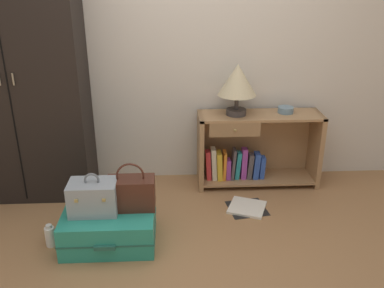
{
  "coord_description": "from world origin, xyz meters",
  "views": [
    {
      "loc": [
        -0.06,
        -2.13,
        1.8
      ],
      "look_at": [
        0.09,
        0.89,
        0.55
      ],
      "focal_mm": 39.2,
      "sensor_mm": 36.0,
      "label": 1
    }
  ],
  "objects_px": {
    "table_lamp": "(237,81)",
    "open_book_on_floor": "(247,208)",
    "bowl": "(286,110)",
    "suitcase_large": "(110,227)",
    "bookshelf": "(252,150)",
    "handbag": "(131,193)",
    "bottle": "(50,236)",
    "train_case": "(93,197)",
    "wardrobe": "(17,72)"
  },
  "relations": [
    {
      "from": "bookshelf",
      "to": "bowl",
      "type": "distance_m",
      "value": 0.46
    },
    {
      "from": "bottle",
      "to": "bookshelf",
      "type": "bearing_deg",
      "value": 29.18
    },
    {
      "from": "wardrobe",
      "to": "table_lamp",
      "type": "xyz_separation_m",
      "value": [
        1.77,
        0.05,
        -0.11
      ]
    },
    {
      "from": "table_lamp",
      "to": "train_case",
      "type": "xyz_separation_m",
      "value": [
        -1.1,
        -0.83,
        -0.59
      ]
    },
    {
      "from": "bottle",
      "to": "wardrobe",
      "type": "bearing_deg",
      "value": 112.81
    },
    {
      "from": "bowl",
      "to": "handbag",
      "type": "bearing_deg",
      "value": -147.37
    },
    {
      "from": "wardrobe",
      "to": "handbag",
      "type": "relative_size",
      "value": 6.14
    },
    {
      "from": "bowl",
      "to": "suitcase_large",
      "type": "height_order",
      "value": "bowl"
    },
    {
      "from": "handbag",
      "to": "bottle",
      "type": "xyz_separation_m",
      "value": [
        -0.58,
        -0.08,
        -0.29
      ]
    },
    {
      "from": "bowl",
      "to": "suitcase_large",
      "type": "bearing_deg",
      "value": -148.94
    },
    {
      "from": "bowl",
      "to": "open_book_on_floor",
      "type": "relative_size",
      "value": 0.37
    },
    {
      "from": "train_case",
      "to": "bottle",
      "type": "bearing_deg",
      "value": -174.16
    },
    {
      "from": "suitcase_large",
      "to": "train_case",
      "type": "height_order",
      "value": "train_case"
    },
    {
      "from": "table_lamp",
      "to": "suitcase_large",
      "type": "relative_size",
      "value": 0.68
    },
    {
      "from": "train_case",
      "to": "handbag",
      "type": "distance_m",
      "value": 0.26
    },
    {
      "from": "table_lamp",
      "to": "train_case",
      "type": "bearing_deg",
      "value": -142.9
    },
    {
      "from": "bowl",
      "to": "bottle",
      "type": "relative_size",
      "value": 0.8
    },
    {
      "from": "bookshelf",
      "to": "bowl",
      "type": "xyz_separation_m",
      "value": [
        0.28,
        0.01,
        0.37
      ]
    },
    {
      "from": "wardrobe",
      "to": "train_case",
      "type": "height_order",
      "value": "wardrobe"
    },
    {
      "from": "table_lamp",
      "to": "open_book_on_floor",
      "type": "relative_size",
      "value": 1.21
    },
    {
      "from": "suitcase_large",
      "to": "open_book_on_floor",
      "type": "bearing_deg",
      "value": 20.43
    },
    {
      "from": "table_lamp",
      "to": "open_book_on_floor",
      "type": "bearing_deg",
      "value": -83.45
    },
    {
      "from": "suitcase_large",
      "to": "handbag",
      "type": "distance_m",
      "value": 0.3
    },
    {
      "from": "handbag",
      "to": "train_case",
      "type": "bearing_deg",
      "value": -170.35
    },
    {
      "from": "table_lamp",
      "to": "bottle",
      "type": "bearing_deg",
      "value": -148.67
    },
    {
      "from": "bowl",
      "to": "bottle",
      "type": "xyz_separation_m",
      "value": [
        -1.86,
        -0.9,
        -0.61
      ]
    },
    {
      "from": "table_lamp",
      "to": "bowl",
      "type": "relative_size",
      "value": 3.23
    },
    {
      "from": "bowl",
      "to": "train_case",
      "type": "bearing_deg",
      "value": -150.65
    },
    {
      "from": "train_case",
      "to": "handbag",
      "type": "relative_size",
      "value": 0.95
    },
    {
      "from": "wardrobe",
      "to": "bowl",
      "type": "bearing_deg",
      "value": 2.08
    },
    {
      "from": "table_lamp",
      "to": "bottle",
      "type": "distance_m",
      "value": 1.88
    },
    {
      "from": "wardrobe",
      "to": "bowl",
      "type": "height_order",
      "value": "wardrobe"
    },
    {
      "from": "open_book_on_floor",
      "to": "train_case",
      "type": "bearing_deg",
      "value": -161.34
    },
    {
      "from": "bookshelf",
      "to": "suitcase_large",
      "type": "bearing_deg",
      "value": -143.76
    },
    {
      "from": "train_case",
      "to": "handbag",
      "type": "xyz_separation_m",
      "value": [
        0.26,
        0.04,
        0.0
      ]
    },
    {
      "from": "bookshelf",
      "to": "table_lamp",
      "type": "bearing_deg",
      "value": -173.5
    },
    {
      "from": "handbag",
      "to": "bowl",
      "type": "bearing_deg",
      "value": 32.63
    },
    {
      "from": "open_book_on_floor",
      "to": "table_lamp",
      "type": "bearing_deg",
      "value": 96.55
    },
    {
      "from": "suitcase_large",
      "to": "handbag",
      "type": "xyz_separation_m",
      "value": [
        0.16,
        0.05,
        0.24
      ]
    },
    {
      "from": "bowl",
      "to": "handbag",
      "type": "relative_size",
      "value": 0.39
    },
    {
      "from": "bookshelf",
      "to": "bowl",
      "type": "height_order",
      "value": "bowl"
    },
    {
      "from": "bookshelf",
      "to": "bottle",
      "type": "bearing_deg",
      "value": -150.82
    },
    {
      "from": "suitcase_large",
      "to": "open_book_on_floor",
      "type": "height_order",
      "value": "suitcase_large"
    },
    {
      "from": "bowl",
      "to": "suitcase_large",
      "type": "xyz_separation_m",
      "value": [
        -1.44,
        -0.87,
        -0.56
      ]
    },
    {
      "from": "suitcase_large",
      "to": "open_book_on_floor",
      "type": "xyz_separation_m",
      "value": [
        1.06,
        0.39,
        -0.11
      ]
    },
    {
      "from": "handbag",
      "to": "bottle",
      "type": "distance_m",
      "value": 0.65
    },
    {
      "from": "wardrobe",
      "to": "open_book_on_floor",
      "type": "bearing_deg",
      "value": -12.27
    },
    {
      "from": "suitcase_large",
      "to": "train_case",
      "type": "bearing_deg",
      "value": 176.91
    },
    {
      "from": "suitcase_large",
      "to": "open_book_on_floor",
      "type": "relative_size",
      "value": 1.79
    },
    {
      "from": "bottle",
      "to": "open_book_on_floor",
      "type": "height_order",
      "value": "bottle"
    }
  ]
}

